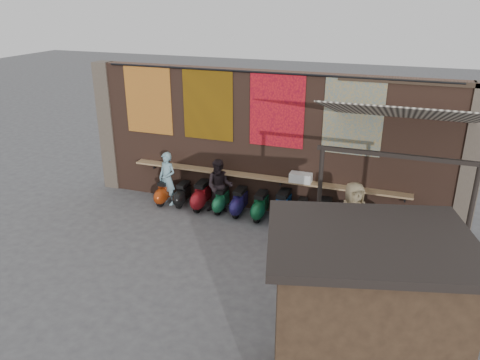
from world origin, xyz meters
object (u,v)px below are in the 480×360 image
at_px(scooter_stool_5, 260,206).
at_px(shopper_navy, 426,247).
at_px(scooter_stool_9, 345,218).
at_px(market_stall, 361,325).
at_px(scooter_stool_8, 324,215).
at_px(shelf_box, 301,178).
at_px(scooter_stool_6, 282,207).
at_px(shopper_tan, 352,217).
at_px(scooter_stool_10, 371,224).
at_px(diner_left, 167,179).
at_px(scooter_stool_3, 221,200).
at_px(scooter_stool_4, 239,202).
at_px(diner_right, 220,186).
at_px(shopper_grey, 410,271).
at_px(scooter_stool_2, 201,196).
at_px(scooter_stool_7, 301,212).
at_px(scooter_stool_0, 164,192).
at_px(scooter_stool_1, 183,194).

relative_size(scooter_stool_5, shopper_navy, 0.48).
bearing_deg(scooter_stool_5, shopper_navy, -21.62).
xyz_separation_m(scooter_stool_9, market_stall, (0.94, -5.52, 1.00)).
bearing_deg(scooter_stool_8, scooter_stool_9, 9.09).
bearing_deg(shopper_navy, shelf_box, -69.96).
height_order(scooter_stool_8, market_stall, market_stall).
xyz_separation_m(shelf_box, scooter_stool_6, (-0.42, -0.26, -0.82)).
bearing_deg(shopper_tan, scooter_stool_10, 31.71).
distance_m(diner_left, shopper_navy, 7.37).
bearing_deg(market_stall, scooter_stool_5, 106.00).
bearing_deg(scooter_stool_6, scooter_stool_3, -179.21).
distance_m(diner_left, market_stall, 8.28).
bearing_deg(scooter_stool_4, scooter_stool_5, -5.00).
xyz_separation_m(diner_right, shopper_grey, (5.21, -2.81, 0.02)).
xyz_separation_m(scooter_stool_4, shopper_navy, (4.90, -1.74, 0.45)).
relative_size(scooter_stool_2, market_stall, 0.32).
height_order(scooter_stool_4, scooter_stool_5, same).
relative_size(scooter_stool_9, market_stall, 0.28).
bearing_deg(scooter_stool_2, shopper_tan, -11.62).
relative_size(diner_right, shopper_tan, 0.89).
height_order(scooter_stool_2, scooter_stool_8, scooter_stool_2).
bearing_deg(scooter_stool_9, scooter_stool_2, -179.47).
bearing_deg(diner_left, scooter_stool_7, 15.91).
bearing_deg(scooter_stool_0, shopper_grey, -21.66).
xyz_separation_m(scooter_stool_4, scooter_stool_7, (1.78, 0.04, -0.04)).
relative_size(scooter_stool_10, diner_right, 0.46).
relative_size(scooter_stool_5, scooter_stool_6, 0.90).
height_order(scooter_stool_0, shopper_tan, shopper_tan).
bearing_deg(shopper_tan, scooter_stool_0, 138.05).
height_order(scooter_stool_6, shopper_navy, shopper_navy).
relative_size(scooter_stool_2, scooter_stool_7, 1.20).
bearing_deg(scooter_stool_1, shopper_tan, -10.56).
xyz_separation_m(scooter_stool_6, shopper_grey, (3.36, -2.86, 0.39)).
height_order(diner_left, shopper_tan, shopper_tan).
bearing_deg(scooter_stool_8, scooter_stool_7, 171.55).
height_order(scooter_stool_5, diner_left, diner_left).
height_order(scooter_stool_0, diner_right, diner_right).
height_order(scooter_stool_3, shopper_navy, shopper_navy).
relative_size(scooter_stool_2, diner_right, 0.54).
height_order(scooter_stool_10, market_stall, market_stall).
height_order(shelf_box, scooter_stool_3, shelf_box).
xyz_separation_m(scooter_stool_9, shopper_navy, (1.92, -1.77, 0.47)).
bearing_deg(market_stall, shelf_box, 96.16).
distance_m(scooter_stool_9, scooter_stool_10, 0.68).
height_order(scooter_stool_1, scooter_stool_7, scooter_stool_1).
bearing_deg(scooter_stool_2, shopper_grey, -25.91).
xyz_separation_m(scooter_stool_7, shopper_tan, (1.46, -0.95, 0.55)).
xyz_separation_m(scooter_stool_8, scooter_stool_10, (1.23, 0.04, -0.05)).
distance_m(scooter_stool_3, market_stall, 7.16).
distance_m(scooter_stool_8, diner_left, 4.71).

